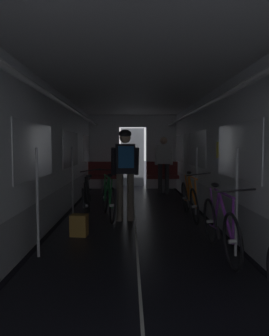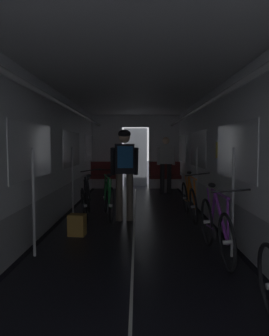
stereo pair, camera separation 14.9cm
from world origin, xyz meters
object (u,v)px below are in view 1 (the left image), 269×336
bicycle_purple (220,226)px  bicycle_orange (190,199)px  person_cyclist_aisle (125,165)px  backpack_on_floor (79,225)px  bench_seat_far_left (103,174)px  bench_seat_far_right (162,174)px  bicycle_green_in_aisle (108,199)px  person_standing_near_bench (164,161)px  bicycle_black (86,199)px

bicycle_purple → bicycle_orange: bearing=89.9°
person_cyclist_aisle → backpack_on_floor: size_ratio=5.09×
bench_seat_far_left → bicycle_orange: 4.23m
bench_seat_far_left → person_cyclist_aisle: (0.72, -3.92, 0.50)m
bench_seat_far_left → bicycle_orange: size_ratio=0.58×
bench_seat_far_right → bicycle_orange: 3.75m
bicycle_green_in_aisle → person_cyclist_aisle: bearing=-37.9°
bicycle_purple → bicycle_green_in_aisle: bearing=124.5°
bench_seat_far_left → person_standing_near_bench: 1.89m
person_standing_near_bench → bench_seat_far_left: bearing=168.2°
bench_seat_far_right → bicycle_purple: bearing=-88.4°
person_standing_near_bench → backpack_on_floor: person_standing_near_bench is taller
bicycle_black → bench_seat_far_right: bearing=63.5°
bicycle_purple → person_standing_near_bench: bearing=91.7°
backpack_on_floor → bicycle_green_in_aisle: bearing=73.9°
bicycle_purple → person_cyclist_aisle: 2.49m
bench_seat_far_left → person_standing_near_bench: size_ratio=0.58×
bicycle_black → person_standing_near_bench: person_standing_near_bench is taller
bench_seat_far_left → bicycle_orange: bench_seat_far_left is taller
bicycle_green_in_aisle → bicycle_black: bearing=-174.2°
bicycle_orange → person_cyclist_aisle: bearing=-171.9°
person_cyclist_aisle → person_standing_near_bench: (1.08, 3.54, -0.10)m
bench_seat_far_right → person_standing_near_bench: size_ratio=0.58×
bicycle_purple → bicycle_green_in_aisle: (-1.58, 2.31, 0.00)m
bench_seat_far_left → person_cyclist_aisle: 4.01m
person_standing_near_bench → backpack_on_floor: (-1.80, -4.60, -0.81)m
bench_seat_far_right → bicycle_black: (-1.84, -3.70, -0.19)m
bench_seat_far_left → bicycle_black: 3.70m
bench_seat_far_left → bench_seat_far_right: size_ratio=1.00×
bicycle_black → person_cyclist_aisle: bearing=-16.0°
bicycle_orange → bicycle_black: 2.02m
backpack_on_floor → bench_seat_far_left: bearing=90.0°
person_cyclist_aisle → person_standing_near_bench: bearing=73.0°
bench_seat_far_left → backpack_on_floor: (0.00, -4.97, -0.40)m
bicycle_orange → bicycle_black: bicycle_black is taller
bicycle_orange → bicycle_green_in_aisle: bicycle_orange is taller
bicycle_purple → person_standing_near_bench: 5.62m
bench_seat_far_right → person_standing_near_bench: person_standing_near_bench is taller
bench_seat_far_right → bicycle_green_in_aisle: (-1.42, -3.65, -0.18)m
bench_seat_far_left → person_standing_near_bench: bearing=-11.8°
bench_seat_far_right → bicycle_orange: bench_seat_far_right is taller
bench_seat_far_right → backpack_on_floor: bench_seat_far_right is taller
person_cyclist_aisle → person_standing_near_bench: person_cyclist_aisle is taller
bench_seat_far_left → bench_seat_far_right: same height
person_cyclist_aisle → backpack_on_floor: (-0.72, -1.06, -0.90)m
bicycle_black → backpack_on_floor: size_ratio=4.98×
bench_seat_far_left → backpack_on_floor: size_ratio=2.89×
bicycle_orange → bicycle_green_in_aisle: (-1.59, 0.08, 0.00)m
bench_seat_far_right → bicycle_green_in_aisle: size_ratio=0.59×
bicycle_black → bicycle_purple: bearing=-48.4°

